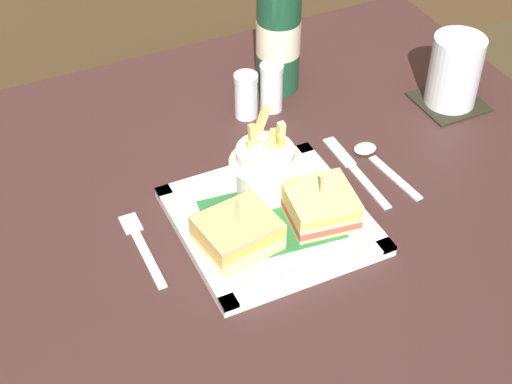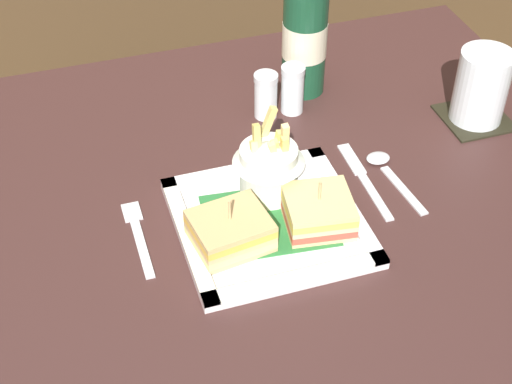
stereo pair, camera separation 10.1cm
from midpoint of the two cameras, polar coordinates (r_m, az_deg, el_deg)
name	(u,v)px [view 1 (the left image)]	position (r m, az deg, el deg)	size (l,w,h in m)	color
dining_table	(243,283)	(1.17, -3.45, -6.87)	(1.07, 0.84, 0.73)	#3D2321
square_plate	(271,221)	(1.02, -1.75, -2.30)	(0.24, 0.24, 0.02)	white
sandwich_half_left	(237,233)	(0.97, -4.38, -3.19)	(0.10, 0.09, 0.07)	tan
sandwich_half_right	(320,206)	(1.00, 1.91, -1.15)	(0.10, 0.09, 0.07)	#E4B581
fries_cup	(264,160)	(1.02, -2.23, 2.27)	(0.10, 0.10, 0.12)	silver
beer_bottle	(279,28)	(1.22, -0.73, 11.93)	(0.07, 0.07, 0.28)	#16442A
drink_coaster	(449,102)	(1.26, 11.85, 6.45)	(0.10, 0.10, 0.00)	black
water_glass	(454,74)	(1.23, 12.19, 8.45)	(0.08, 0.08, 0.11)	silver
fork	(141,245)	(1.01, -11.33, -3.97)	(0.02, 0.14, 0.00)	silver
knife	(353,168)	(1.11, 4.65, 1.65)	(0.02, 0.17, 0.00)	silver
spoon	(373,157)	(1.13, 6.16, 2.52)	(0.04, 0.14, 0.01)	silver
salt_shaker	(246,98)	(1.19, -3.18, 6.86)	(0.04, 0.04, 0.07)	silver
pepper_shaker	(271,90)	(1.21, -1.26, 7.47)	(0.04, 0.04, 0.08)	silver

